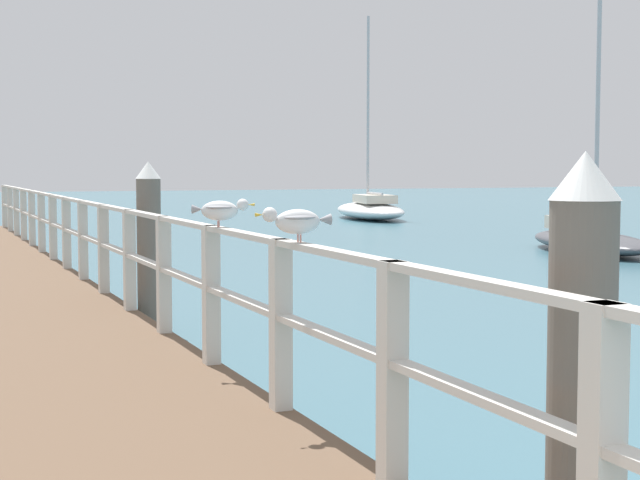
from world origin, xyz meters
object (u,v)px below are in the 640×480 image
Objects in this scene: dock_piling_near at (581,390)px; seagull_foreground at (296,220)px; seagull_background at (221,209)px; boat_0 at (589,238)px; boat_1 at (370,209)px; dock_piling_far at (149,246)px.

dock_piling_near is 4.14× the size of seagull_foreground.
seagull_foreground is 1.66m from seagull_background.
boat_0 is 14.85m from boat_1.
boat_0 is at bearing 52.83° from dock_piling_near.
dock_piling_near is 19.05m from boat_0.
boat_0 reaches higher than seagull_foreground.
dock_piling_far is 13.49m from boat_0.
seagull_background is 29.25m from boat_1.
dock_piling_far is 4.36× the size of seagull_background.
dock_piling_near reaches higher than seagull_foreground.
boat_1 reaches higher than seagull_foreground.
seagull_background is at bearing -95.04° from dock_piling_far.
seagull_background is at bearing 56.45° from boat_0.
dock_piling_far is at bearing -1.49° from seagull_foreground.
boat_0 is (11.89, 12.89, -1.27)m from seagull_foreground.
dock_piling_far reaches higher than seagull_background.
seagull_background is at bearing 1.73° from seagull_foreground.
seagull_foreground is 0.08× the size of boat_0.
seagull_foreground is 1.05× the size of seagull_background.
boat_0 reaches higher than dock_piling_near.
dock_piling_far reaches higher than seagull_foreground.
dock_piling_far is at bearing 44.41° from boat_0.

